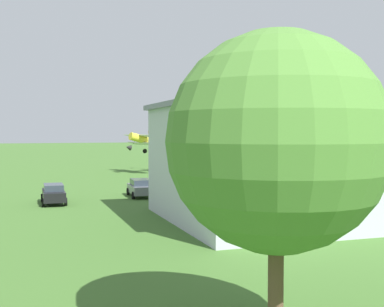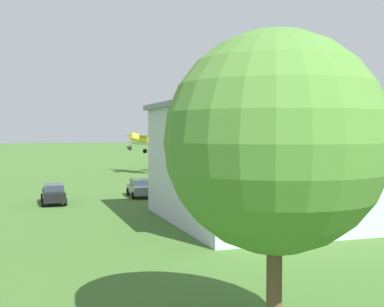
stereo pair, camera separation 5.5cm
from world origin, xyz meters
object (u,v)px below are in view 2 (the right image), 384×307
Objects in this scene: person_at_fence_line at (181,187)px; car_blue at (371,181)px; person_watching_takeoff at (204,181)px; biplane at (148,141)px; person_near_hangar_door at (288,183)px; car_black at (53,193)px; windsock at (150,135)px; person_crossing_taxiway at (337,179)px; car_grey at (141,187)px; person_by_parked_cars at (233,179)px; tree_by_windsock at (275,142)px; hangar at (354,159)px.

car_blue is at bearing 173.50° from person_at_fence_line.
biplane is at bearing -90.68° from person_watching_takeoff.
person_near_hangar_door is at bearing 146.83° from person_watching_takeoff.
windsock is at bearing -118.55° from car_black.
person_near_hangar_door reaches higher than person_crossing_taxiway.
person_by_parked_cars is at bearing -158.83° from car_grey.
car_black is at bearing 5.58° from person_crossing_taxiway.
biplane is at bearing -81.29° from person_by_parked_cars.
biplane reaches higher than car_blue.
car_blue is at bearing 118.12° from biplane.
car_grey is 0.75× the size of windsock.
person_by_parked_cars is at bearing -173.09° from person_watching_takeoff.
car_black is at bearing 61.45° from windsock.
person_watching_takeoff is 37.95m from tree_by_windsock.
windsock is (1.58, -44.90, 1.45)m from hangar.
windsock is at bearing -80.68° from person_near_hangar_door.
biplane is (3.32, -39.82, 0.63)m from hangar.
person_at_fence_line reaches higher than person_by_parked_cars.
person_crossing_taxiway is (-13.99, 23.88, -3.71)m from biplane.
car_black reaches higher than person_crossing_taxiway.
hangar is 16.88m from car_blue.
person_by_parked_cars is at bearing -54.20° from person_near_hangar_door.
person_at_fence_line is at bearing 5.79° from person_crossing_taxiway.
car_blue reaches higher than car_black.
car_grey is 31.95m from windsock.
car_black is 2.80× the size of person_at_fence_line.
person_near_hangar_door is (-14.71, 0.73, -0.05)m from car_grey.
biplane is 1.90× the size of car_grey.
person_near_hangar_door is (-3.49, -14.04, -3.08)m from hangar.
person_at_fence_line is at bearing -61.27° from hangar.
car_blue is 40.18m from tree_by_windsock.
person_crossing_taxiway is 1.00× the size of person_near_hangar_door.
person_by_parked_cars is (11.75, -7.20, -0.09)m from car_blue.
biplane reaches higher than windsock.
tree_by_windsock is at bearing 74.88° from person_at_fence_line.
person_near_hangar_door is at bearing -177.45° from car_black.
person_watching_takeoff reaches higher than car_black.
tree_by_windsock is (4.85, 31.65, 4.67)m from car_grey.
hangar reaches higher than person_at_fence_line.
biplane is 5.27× the size of person_watching_takeoff.
person_crossing_taxiway is at bearing -129.19° from tree_by_windsock.
car_blue is at bearing -134.36° from hangar.
biplane reaches higher than person_at_fence_line.
car_grey is 14.73m from person_near_hangar_door.
person_crossing_taxiway is (-14.24, 2.72, -0.04)m from person_watching_takeoff.
hangar reaches higher than person_watching_takeoff.
car_blue is 0.93× the size of car_black.
hangar is at bearing 56.21° from person_crossing_taxiway.
person_near_hangar_door is at bearing 99.32° from windsock.
biplane is at bearing -75.21° from person_near_hangar_door.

